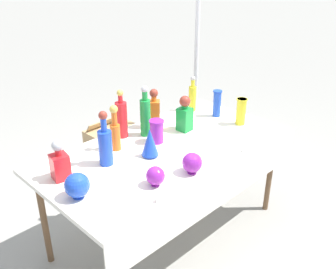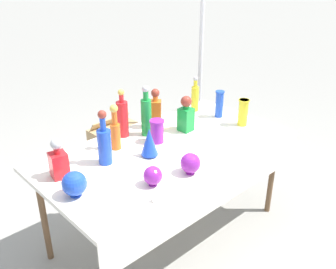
{
  "view_description": "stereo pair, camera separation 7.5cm",
  "coord_description": "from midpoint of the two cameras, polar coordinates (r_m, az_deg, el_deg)",
  "views": [
    {
      "loc": [
        -1.66,
        -1.66,
        1.98
      ],
      "look_at": [
        0.0,
        0.0,
        0.86
      ],
      "focal_mm": 40.0,
      "sensor_mm": 36.0,
      "label": 1
    },
    {
      "loc": [
        -1.61,
        -1.72,
        1.98
      ],
      "look_at": [
        0.0,
        0.0,
        0.86
      ],
      "focal_mm": 40.0,
      "sensor_mm": 36.0,
      "label": 2
    }
  ],
  "objects": [
    {
      "name": "price_tag_left",
      "position": [
        2.64,
        10.89,
        -2.16
      ],
      "size": [
        0.06,
        0.02,
        0.04
      ],
      "primitive_type": "cube",
      "rotation": [
        -0.21,
        0.0,
        -0.13
      ],
      "color": "white",
      "rests_on": "display_table"
    },
    {
      "name": "round_bowl_1",
      "position": [
        2.15,
        -14.66,
        -7.51
      ],
      "size": [
        0.14,
        0.14,
        0.15
      ],
      "color": "blue",
      "rests_on": "display_table"
    },
    {
      "name": "tall_bottle_2",
      "position": [
        2.59,
        -8.88,
        0.54
      ],
      "size": [
        0.07,
        0.07,
        0.33
      ],
      "color": "orange",
      "rests_on": "display_table"
    },
    {
      "name": "square_decanter_2",
      "position": [
        2.86,
        1.81,
        3.07
      ],
      "size": [
        0.1,
        0.1,
        0.28
      ],
      "color": "#198C38",
      "rests_on": "display_table"
    },
    {
      "name": "tall_bottle_3",
      "position": [
        3.25,
        3.08,
        5.82
      ],
      "size": [
        0.07,
        0.07,
        0.31
      ],
      "color": "yellow",
      "rests_on": "display_table"
    },
    {
      "name": "slender_vase_0",
      "position": [
        3.02,
        10.38,
        3.57
      ],
      "size": [
        0.09,
        0.09,
        0.22
      ],
      "color": "yellow",
      "rests_on": "display_table"
    },
    {
      "name": "canopy_pole",
      "position": [
        3.81,
        3.71,
        9.37
      ],
      "size": [
        0.18,
        0.18,
        2.36
      ],
      "color": "silver",
      "rests_on": "ground"
    },
    {
      "name": "price_tag_center",
      "position": [
        2.09,
        -2.39,
        -9.62
      ],
      "size": [
        0.05,
        0.02,
        0.04
      ],
      "primitive_type": "cube",
      "rotation": [
        -0.21,
        0.0,
        0.2
      ],
      "color": "white",
      "rests_on": "display_table"
    },
    {
      "name": "slender_vase_2",
      "position": [
        2.69,
        -2.47,
        0.63
      ],
      "size": [
        0.11,
        0.11,
        0.17
      ],
      "color": "purple",
      "rests_on": "display_table"
    },
    {
      "name": "fluted_vase_0",
      "position": [
        2.49,
        -3.64,
        -1.18
      ],
      "size": [
        0.12,
        0.12,
        0.2
      ],
      "color": "blue",
      "rests_on": "display_table"
    },
    {
      "name": "ground_plane",
      "position": [
        3.08,
        -0.72,
        -14.62
      ],
      "size": [
        40.0,
        40.0,
        0.0
      ],
      "primitive_type": "plane",
      "color": "gray"
    },
    {
      "name": "cardboard_box_behind_left",
      "position": [
        3.98,
        -8.83,
        -1.56
      ],
      "size": [
        0.52,
        0.36,
        0.46
      ],
      "color": "tan",
      "rests_on": "ground"
    },
    {
      "name": "tall_bottle_4",
      "position": [
        2.42,
        -10.43,
        -1.46
      ],
      "size": [
        0.09,
        0.09,
        0.37
      ],
      "color": "blue",
      "rests_on": "display_table"
    },
    {
      "name": "round_bowl_2",
      "position": [
        2.32,
        2.78,
        -4.34
      ],
      "size": [
        0.13,
        0.13,
        0.13
      ],
      "color": "purple",
      "rests_on": "display_table"
    },
    {
      "name": "display_table",
      "position": [
        2.66,
        -0.37,
        -3.24
      ],
      "size": [
        1.83,
        0.97,
        0.76
      ],
      "color": "white",
      "rests_on": "ground"
    },
    {
      "name": "slender_vase_1",
      "position": [
        3.15,
        6.8,
        4.84
      ],
      "size": [
        0.08,
        0.08,
        0.23
      ],
      "color": "blue",
      "rests_on": "display_table"
    },
    {
      "name": "round_bowl_0",
      "position": [
        2.2,
        -2.92,
        -6.32
      ],
      "size": [
        0.11,
        0.11,
        0.12
      ],
      "color": "purple",
      "rests_on": "display_table"
    },
    {
      "name": "tall_bottle_0",
      "position": [
        2.77,
        -4.25,
        3.01
      ],
      "size": [
        0.08,
        0.08,
        0.39
      ],
      "color": "#198C38",
      "rests_on": "display_table"
    },
    {
      "name": "tall_bottle_1",
      "position": [
        2.77,
        -7.88,
        2.52
      ],
      "size": [
        0.09,
        0.09,
        0.37
      ],
      "color": "red",
      "rests_on": "display_table"
    },
    {
      "name": "square_decanter_1",
      "position": [
        2.91,
        -2.87,
        3.62
      ],
      "size": [
        0.12,
        0.12,
        0.32
      ],
      "color": "orange",
      "rests_on": "display_table"
    },
    {
      "name": "square_decanter_0",
      "position": [
        2.34,
        -17.07,
        -4.21
      ],
      "size": [
        0.11,
        0.11,
        0.26
      ],
      "color": "red",
      "rests_on": "display_table"
    },
    {
      "name": "cardboard_box_behind_right",
      "position": [
        3.94,
        -6.8,
        -2.67
      ],
      "size": [
        0.44,
        0.39,
        0.35
      ],
      "color": "tan",
      "rests_on": "ground"
    }
  ]
}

